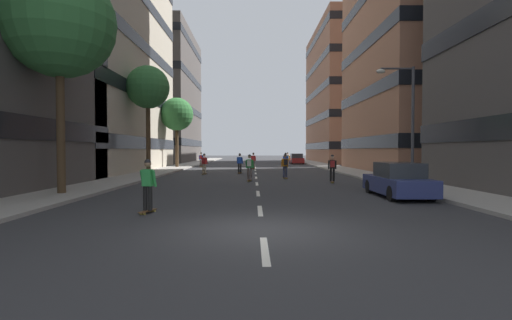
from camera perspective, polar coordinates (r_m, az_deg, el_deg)
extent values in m
plane|color=#333335|center=(40.61, -0.14, -1.35)|extent=(185.38, 185.38, 0.00)
cube|color=#9E9991|center=(45.29, -11.48, -0.99)|extent=(3.03, 84.96, 0.14)
cube|color=#9E9991|center=(45.39, 11.10, -0.99)|extent=(3.03, 84.96, 0.14)
cube|color=silver|center=(7.94, 1.36, -13.62)|extent=(0.16, 2.20, 0.01)
cube|color=silver|center=(12.83, 0.63, -7.75)|extent=(0.16, 2.20, 0.01)
cube|color=silver|center=(17.78, 0.31, -5.14)|extent=(0.16, 2.20, 0.01)
cube|color=silver|center=(22.75, 0.13, -3.66)|extent=(0.16, 2.20, 0.01)
cube|color=silver|center=(27.73, 0.02, -2.72)|extent=(0.16, 2.20, 0.01)
cube|color=silver|center=(32.72, -0.06, -2.06)|extent=(0.16, 2.20, 0.01)
cube|color=silver|center=(37.71, -0.12, -1.57)|extent=(0.16, 2.20, 0.01)
cube|color=silver|center=(42.71, -0.16, -1.20)|extent=(0.16, 2.20, 0.01)
cube|color=silver|center=(47.70, -0.20, -0.91)|extent=(0.16, 2.20, 0.01)
cube|color=silver|center=(52.70, -0.22, -0.67)|extent=(0.16, 2.20, 0.01)
cube|color=silver|center=(57.69, -0.25, -0.48)|extent=(0.16, 2.20, 0.01)
cube|color=silver|center=(62.69, -0.27, -0.31)|extent=(0.16, 2.20, 0.01)
cube|color=silver|center=(67.69, -0.28, -0.17)|extent=(0.16, 2.20, 0.01)
cube|color=silver|center=(72.69, -0.30, -0.05)|extent=(0.16, 2.20, 0.01)
cube|color=silver|center=(77.68, -0.31, 0.05)|extent=(0.16, 2.20, 0.01)
cube|color=black|center=(40.21, -27.81, 2.29)|extent=(16.70, 23.50, 1.10)
cube|color=black|center=(40.53, -27.90, 8.68)|extent=(16.70, 23.50, 1.10)
cube|color=black|center=(41.34, -27.98, 14.90)|extent=(16.70, 23.50, 1.10)
cube|color=black|center=(42.62, -28.06, 20.81)|extent=(16.70, 23.50, 1.10)
cube|color=#4C4744|center=(66.23, -16.87, 9.09)|extent=(16.58, 20.66, 21.61)
cube|color=black|center=(65.67, -16.82, 2.53)|extent=(16.70, 20.78, 1.10)
cube|color=black|center=(65.98, -16.85, 7.23)|extent=(16.70, 20.78, 1.10)
cube|color=black|center=(66.74, -16.89, 11.84)|extent=(16.70, 20.78, 1.10)
cube|color=black|center=(67.91, -16.93, 16.33)|extent=(16.70, 20.78, 1.10)
cube|color=black|center=(40.44, 27.45, 2.36)|extent=(16.70, 17.49, 1.10)
cube|color=black|center=(40.77, 27.53, 8.84)|extent=(16.70, 17.49, 1.10)
cube|color=black|center=(41.62, 27.62, 15.13)|extent=(16.70, 17.49, 1.10)
cube|color=#9E6B51|center=(66.43, 16.30, 9.46)|extent=(16.58, 22.74, 22.50)
cube|color=black|center=(65.80, 16.24, 2.06)|extent=(16.70, 22.86, 1.10)
cube|color=black|center=(66.00, 16.27, 5.97)|extent=(16.70, 22.86, 1.10)
cube|color=black|center=(66.50, 16.30, 9.84)|extent=(16.70, 22.86, 1.10)
cube|color=black|center=(67.30, 16.33, 13.63)|extent=(16.70, 22.86, 1.10)
cube|color=black|center=(68.38, 16.36, 17.32)|extent=(16.70, 22.86, 1.10)
cube|color=maroon|center=(54.87, 6.21, -0.04)|extent=(1.80, 4.40, 0.70)
cube|color=#2D3338|center=(54.71, 6.23, 0.65)|extent=(1.60, 2.10, 0.64)
cylinder|color=black|center=(56.23, 5.23, -0.22)|extent=(0.22, 0.64, 0.64)
cylinder|color=black|center=(56.42, 6.84, -0.22)|extent=(0.22, 0.64, 0.64)
cylinder|color=black|center=(53.35, 5.54, -0.31)|extent=(0.22, 0.64, 0.64)
cylinder|color=black|center=(53.54, 7.24, -0.31)|extent=(0.22, 0.64, 0.64)
cube|color=navy|center=(17.62, 20.87, -3.58)|extent=(1.80, 4.40, 0.70)
cube|color=#2D3338|center=(17.44, 21.07, -1.43)|extent=(1.60, 2.10, 0.64)
cylinder|color=black|center=(18.74, 16.96, -3.89)|extent=(0.22, 0.64, 0.64)
cylinder|color=black|center=(19.28, 21.51, -3.78)|extent=(0.22, 0.64, 0.64)
cylinder|color=black|center=(16.01, 20.08, -4.84)|extent=(0.22, 0.64, 0.64)
cylinder|color=black|center=(16.64, 25.26, -4.66)|extent=(0.22, 0.64, 0.64)
cylinder|color=#4C3823|center=(18.90, -27.74, 4.48)|extent=(0.36, 0.36, 5.92)
sphere|color=#387A3D|center=(19.71, -27.93, 18.17)|extent=(4.90, 4.90, 4.90)
cylinder|color=#4C3823|center=(43.21, -12.02, 2.07)|extent=(0.36, 0.36, 4.67)
sphere|color=#2D6B33|center=(43.40, -12.05, 6.88)|extent=(3.73, 3.73, 3.73)
cylinder|color=#4C3823|center=(31.97, -16.18, 3.29)|extent=(0.36, 0.36, 5.86)
sphere|color=#387A3D|center=(32.37, -16.23, 10.67)|extent=(3.51, 3.51, 3.51)
cylinder|color=#3F3F44|center=(22.31, 22.89, 4.82)|extent=(0.16, 0.16, 6.50)
cylinder|color=#3F3F44|center=(22.37, 20.81, 12.97)|extent=(1.80, 0.10, 0.10)
ellipsoid|color=silver|center=(22.04, 18.57, 12.77)|extent=(0.50, 0.30, 0.24)
cube|color=brown|center=(12.81, -16.25, -7.47)|extent=(0.41, 0.92, 0.02)
cylinder|color=#D8BF4C|center=(13.10, -15.54, -7.48)|extent=(0.19, 0.11, 0.07)
cylinder|color=#D8BF4C|center=(12.55, -16.98, -7.89)|extent=(0.19, 0.11, 0.07)
cylinder|color=black|center=(12.80, -16.61, -5.62)|extent=(0.17, 0.17, 0.80)
cylinder|color=black|center=(12.71, -15.91, -5.67)|extent=(0.17, 0.17, 0.80)
cube|color=green|center=(12.69, -16.28, -2.62)|extent=(0.36, 0.27, 0.55)
cylinder|color=green|center=(12.85, -17.02, -2.70)|extent=(0.14, 0.24, 0.55)
cylinder|color=green|center=(12.63, -15.30, -2.76)|extent=(0.14, 0.24, 0.55)
sphere|color=#997051|center=(12.68, -16.25, -0.56)|extent=(0.22, 0.22, 0.22)
sphere|color=black|center=(12.68, -16.26, -0.34)|extent=(0.21, 0.21, 0.21)
cube|color=brown|center=(43.69, 4.86, -1.04)|extent=(0.39, 0.92, 0.02)
cylinder|color=#D8BF4C|center=(44.01, 4.91, -1.09)|extent=(0.19, 0.11, 0.07)
cylinder|color=#D8BF4C|center=(43.38, 4.81, -1.13)|extent=(0.19, 0.11, 0.07)
cylinder|color=#2D334C|center=(43.69, 4.74, -0.50)|extent=(0.17, 0.17, 0.80)
cylinder|color=#2D334C|center=(43.67, 4.98, -0.51)|extent=(0.17, 0.17, 0.80)
cube|color=orange|center=(43.66, 4.86, 0.38)|extent=(0.36, 0.26, 0.55)
cylinder|color=orange|center=(43.73, 4.58, 0.35)|extent=(0.14, 0.24, 0.55)
cylinder|color=orange|center=(43.68, 5.16, 0.34)|extent=(0.14, 0.24, 0.55)
sphere|color=beige|center=(43.67, 4.87, 0.98)|extent=(0.22, 0.22, 0.22)
sphere|color=black|center=(43.67, 4.87, 1.04)|extent=(0.21, 0.21, 0.21)
cube|color=#3F72BF|center=(43.48, 4.84, 0.42)|extent=(0.29, 0.21, 0.40)
cube|color=brown|center=(31.59, -7.94, -2.06)|extent=(0.39, 0.92, 0.02)
cylinder|color=#D8BF4C|center=(31.89, -7.74, -2.11)|extent=(0.19, 0.11, 0.07)
cylinder|color=#D8BF4C|center=(31.29, -8.14, -2.18)|extent=(0.19, 0.11, 0.07)
cylinder|color=tan|center=(31.60, -8.10, -1.31)|extent=(0.17, 0.17, 0.80)
cylinder|color=tan|center=(31.54, -7.79, -1.32)|extent=(0.17, 0.17, 0.80)
cube|color=red|center=(31.54, -7.95, -0.09)|extent=(0.36, 0.26, 0.55)
cylinder|color=red|center=(31.66, -8.29, -0.14)|extent=(0.14, 0.24, 0.55)
cylinder|color=red|center=(31.51, -7.54, -0.14)|extent=(0.14, 0.24, 0.55)
sphere|color=beige|center=(31.55, -7.94, 0.74)|extent=(0.22, 0.22, 0.22)
sphere|color=black|center=(31.55, -7.94, 0.83)|extent=(0.21, 0.21, 0.21)
cube|color=#A52626|center=(31.37, -8.06, -0.05)|extent=(0.29, 0.21, 0.40)
cube|color=brown|center=(26.90, 4.47, -2.69)|extent=(0.35, 0.92, 0.02)
cylinder|color=#D8BF4C|center=(27.21, 4.30, -2.74)|extent=(0.19, 0.10, 0.07)
cylinder|color=#D8BF4C|center=(26.59, 4.65, -2.84)|extent=(0.19, 0.10, 0.07)
cylinder|color=#2D334C|center=(26.85, 4.29, -1.81)|extent=(0.16, 0.16, 0.80)
cylinder|color=#2D334C|center=(26.89, 4.66, -1.81)|extent=(0.16, 0.16, 0.80)
cube|color=orange|center=(26.84, 4.48, -0.37)|extent=(0.35, 0.25, 0.55)
cylinder|color=orange|center=(26.83, 4.00, -0.43)|extent=(0.13, 0.24, 0.55)
cylinder|color=orange|center=(26.94, 4.90, -0.43)|extent=(0.13, 0.24, 0.55)
sphere|color=#997051|center=(26.84, 4.47, 0.60)|extent=(0.22, 0.22, 0.22)
sphere|color=black|center=(26.84, 4.47, 0.71)|extent=(0.21, 0.21, 0.21)
cube|color=black|center=(26.66, 4.58, -0.32)|extent=(0.28, 0.20, 0.40)
cube|color=brown|center=(23.97, 11.60, -3.24)|extent=(0.34, 0.92, 0.02)
cylinder|color=#D8BF4C|center=(24.30, 11.56, -3.29)|extent=(0.19, 0.10, 0.07)
cylinder|color=#D8BF4C|center=(23.66, 11.64, -3.42)|extent=(0.19, 0.10, 0.07)
cylinder|color=black|center=(23.94, 11.39, -2.26)|extent=(0.16, 0.16, 0.80)
cylinder|color=black|center=(23.95, 11.82, -2.26)|extent=(0.16, 0.16, 0.80)
cube|color=black|center=(23.91, 11.61, -0.64)|extent=(0.35, 0.25, 0.55)
cylinder|color=black|center=(23.95, 11.08, -0.70)|extent=(0.12, 0.24, 0.55)
cylinder|color=black|center=(23.97, 12.13, -0.70)|extent=(0.12, 0.24, 0.55)
sphere|color=beige|center=(23.91, 11.62, 0.45)|extent=(0.22, 0.22, 0.22)
sphere|color=black|center=(23.91, 11.62, 0.57)|extent=(0.21, 0.21, 0.21)
cube|color=#A52626|center=(23.73, 11.64, -0.59)|extent=(0.28, 0.20, 0.40)
cube|color=brown|center=(45.22, -8.41, -0.97)|extent=(0.20, 0.90, 0.02)
cylinder|color=#D8BF4C|center=(45.54, -8.36, -1.01)|extent=(0.18, 0.07, 0.07)
cylinder|color=#D8BF4C|center=(44.90, -8.47, -1.05)|extent=(0.18, 0.07, 0.07)
cylinder|color=#594C47|center=(45.21, -8.53, -0.45)|extent=(0.14, 0.14, 0.80)
cylinder|color=#594C47|center=(45.19, -8.30, -0.45)|extent=(0.14, 0.14, 0.80)
cube|color=blue|center=(45.18, -8.42, 0.41)|extent=(0.32, 0.20, 0.55)
cylinder|color=blue|center=(45.27, -8.69, 0.38)|extent=(0.09, 0.23, 0.55)
cylinder|color=blue|center=(45.20, -8.13, 0.38)|extent=(0.09, 0.23, 0.55)
sphere|color=tan|center=(45.20, -8.42, 0.99)|extent=(0.22, 0.22, 0.22)
sphere|color=black|center=(45.20, -8.42, 1.05)|extent=(0.21, 0.21, 0.21)
cube|color=#A52626|center=(45.00, -8.45, 0.44)|extent=(0.26, 0.16, 0.40)
cube|color=brown|center=(40.43, -0.41, -1.25)|extent=(0.39, 0.92, 0.02)
cylinder|color=#D8BF4C|center=(40.75, -0.31, -1.30)|extent=(0.19, 0.11, 0.07)
cylinder|color=#D8BF4C|center=(40.12, -0.51, -1.34)|extent=(0.19, 0.11, 0.07)
cylinder|color=#594C47|center=(40.43, -0.53, -0.67)|extent=(0.17, 0.17, 0.80)
cylinder|color=#594C47|center=(40.39, -0.29, -0.67)|extent=(0.17, 0.17, 0.80)
cube|color=red|center=(40.39, -0.41, 0.29)|extent=(0.36, 0.26, 0.55)
cylinder|color=red|center=(40.49, -0.70, 0.25)|extent=(0.14, 0.24, 0.55)
cylinder|color=red|center=(40.39, -0.09, 0.25)|extent=(0.14, 0.24, 0.55)
sphere|color=#997051|center=(40.40, -0.40, 0.93)|extent=(0.22, 0.22, 0.22)
sphere|color=black|center=(40.40, -0.40, 1.01)|extent=(0.21, 0.21, 0.21)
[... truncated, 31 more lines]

